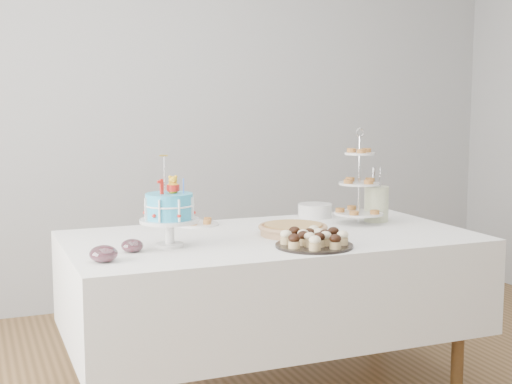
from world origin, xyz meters
name	(u,v)px	position (x,y,z in m)	size (l,w,h in m)	color
walls	(299,114)	(0.00, 0.00, 1.35)	(5.04, 4.04, 2.70)	#A3A6A8
table	(271,282)	(0.00, 0.30, 0.54)	(1.92, 1.02, 0.77)	silver
birthday_cake	(170,222)	(-0.52, 0.22, 0.88)	(0.26, 0.26, 0.40)	silver
cupcake_tray	(314,238)	(0.07, -0.02, 0.81)	(0.34, 0.34, 0.08)	black
pie	(293,229)	(0.10, 0.27, 0.80)	(0.33, 0.33, 0.05)	tan
tiered_stand	(359,184)	(0.55, 0.43, 0.98)	(0.26, 0.26, 0.50)	silver
plate_stack	(315,210)	(0.43, 0.70, 0.81)	(0.19, 0.19, 0.07)	silver
pastry_plate	(197,222)	(-0.24, 0.70, 0.78)	(0.22, 0.22, 0.03)	silver
jam_bowl_a	(104,254)	(-0.84, 0.03, 0.80)	(0.11, 0.11, 0.07)	silver
jam_bowl_b	(132,246)	(-0.69, 0.17, 0.80)	(0.09, 0.09, 0.06)	silver
utensil_pitcher	(376,202)	(0.67, 0.45, 0.87)	(0.14, 0.13, 0.29)	white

